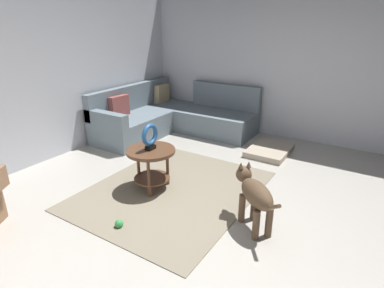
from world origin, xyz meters
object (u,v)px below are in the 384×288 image
at_px(torus_sculpture, 150,136).
at_px(dog_bed_mat, 269,150).
at_px(side_table, 151,159).
at_px(dog, 254,194).
at_px(sectional_couch, 172,118).
at_px(dog_toy_ball, 119,224).

height_order(torus_sculpture, dog_bed_mat, torus_sculpture).
bearing_deg(side_table, dog, -92.95).
height_order(sectional_couch, torus_sculpture, sectional_couch).
bearing_deg(sectional_couch, dog_bed_mat, -90.16).
relative_size(dog_bed_mat, dog_toy_ball, 9.13).
bearing_deg(sectional_couch, side_table, -150.90).
distance_m(side_table, dog_bed_mat, 2.15).
xyz_separation_m(torus_sculpture, dog_bed_mat, (1.93, -0.87, -0.67)).
xyz_separation_m(sectional_couch, dog_bed_mat, (-0.01, -1.94, -0.24)).
distance_m(torus_sculpture, dog_toy_ball, 1.09).
height_order(dog, dog_toy_ball, dog).
relative_size(sectional_couch, torus_sculpture, 6.90).
distance_m(sectional_couch, side_table, 2.22).
xyz_separation_m(sectional_couch, dog, (-2.00, -2.46, 0.09)).
xyz_separation_m(torus_sculpture, dog_toy_ball, (-0.83, -0.23, -0.67)).
height_order(sectional_couch, dog, sectional_couch).
bearing_deg(dog, torus_sculpture, 127.88).
xyz_separation_m(dog, dog_toy_ball, (-0.76, 1.15, -0.33)).
distance_m(sectional_couch, dog_bed_mat, 1.96).
relative_size(torus_sculpture, dog_toy_ball, 3.72).
height_order(torus_sculpture, dog_toy_ball, torus_sculpture).
xyz_separation_m(side_table, dog, (-0.07, -1.38, -0.04)).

